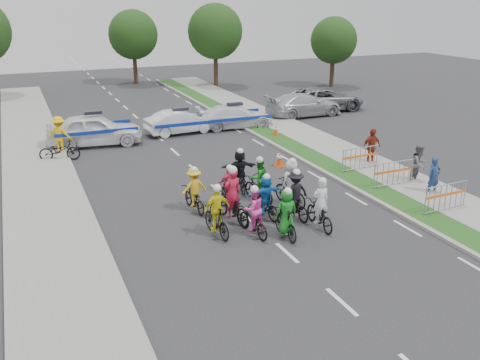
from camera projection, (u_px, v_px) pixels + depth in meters
name	position (u px, v px, depth m)	size (l,w,h in m)	color
ground	(287.00, 253.00, 16.37)	(90.00, 90.00, 0.00)	#28282B
curb_right	(339.00, 180.00, 22.58)	(0.20, 60.00, 0.12)	gray
grass_strip	(352.00, 178.00, 22.84)	(1.20, 60.00, 0.11)	#234F19
sidewalk_right	(387.00, 173.00, 23.51)	(2.40, 60.00, 0.13)	gray
sidewalk_left	(50.00, 224.00, 18.28)	(3.00, 60.00, 0.13)	gray
rider_0	(320.00, 211.00, 17.96)	(0.73, 1.82, 1.82)	black
rider_1	(286.00, 218.00, 17.22)	(0.75, 1.68, 1.74)	black
rider_2	(253.00, 216.00, 17.41)	(0.80, 1.77, 1.75)	black
rider_3	(217.00, 216.00, 17.33)	(0.95, 1.77, 1.81)	black
rider_4	(295.00, 198.00, 18.77)	(1.04, 1.82, 1.82)	black
rider_5	(265.00, 199.00, 18.70)	(1.39, 1.65, 1.68)	black
rider_6	(232.00, 203.00, 18.46)	(1.05, 2.10, 2.05)	black
rider_7	(291.00, 187.00, 19.81)	(0.87, 1.85, 1.88)	black
rider_8	(259.00, 184.00, 20.27)	(0.94, 1.85, 1.80)	black
rider_9	(229.00, 190.00, 19.74)	(0.87, 1.62, 1.66)	black
rider_10	(194.00, 193.00, 19.35)	(0.99, 1.73, 1.72)	black
rider_11	(239.00, 173.00, 21.28)	(1.48, 1.76, 1.80)	black
police_car_0	(94.00, 130.00, 27.77)	(1.95, 4.85, 1.65)	white
police_car_1	(181.00, 122.00, 30.17)	(1.40, 4.01, 1.32)	white
police_car_2	(235.00, 117.00, 31.45)	(1.86, 4.57, 1.33)	white
civilian_sedan	(304.00, 105.00, 34.46)	(2.06, 5.07, 1.47)	#B1B1B6
civilian_suv	(323.00, 99.00, 36.12)	(2.60, 5.63, 1.57)	slate
spectator_0	(434.00, 176.00, 20.86)	(0.56, 0.37, 1.53)	navy
spectator_1	(419.00, 164.00, 22.15)	(0.81, 0.63, 1.66)	#5C5B60
spectator_2	(372.00, 147.00, 24.58)	(1.00, 0.42, 1.71)	maroon
marshal_hiviz	(59.00, 135.00, 26.42)	(1.19, 0.68, 1.84)	yellow
barrier_0	(445.00, 199.00, 19.17)	(2.00, 0.50, 1.12)	#A5A8AD
barrier_1	(393.00, 175.00, 21.70)	(2.00, 0.50, 1.12)	#A5A8AD
barrier_2	(360.00, 159.00, 23.69)	(2.00, 0.50, 1.12)	#A5A8AD
cone_0	(280.00, 159.00, 24.46)	(0.40, 0.40, 0.70)	#F24C0C
cone_1	(276.00, 131.00, 29.49)	(0.40, 0.40, 0.70)	#F24C0C
parked_bike	(59.00, 150.00, 25.30)	(0.66, 1.88, 0.99)	black
tree_1	(215.00, 32.00, 44.25)	(4.55, 4.55, 6.82)	#382619
tree_2	(334.00, 40.00, 44.35)	(3.85, 3.85, 5.77)	#382619
tree_4	(133.00, 35.00, 45.62)	(4.20, 4.20, 6.30)	#382619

